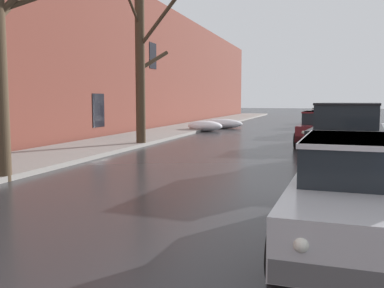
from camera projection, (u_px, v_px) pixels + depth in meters
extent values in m
cube|color=gray|center=(99.00, 146.00, 17.29)|extent=(3.20, 80.00, 0.14)
cube|color=brown|center=(51.00, 45.00, 17.49)|extent=(0.60, 80.00, 8.20)
cube|color=black|center=(98.00, 110.00, 20.72)|extent=(0.08, 1.10, 1.60)
cube|color=black|center=(153.00, 56.00, 26.99)|extent=(0.08, 1.10, 1.60)
ellipsoid|color=white|center=(223.00, 124.00, 28.75)|extent=(2.60, 1.26, 0.62)
ellipsoid|color=white|center=(215.00, 124.00, 29.04)|extent=(0.73, 0.60, 0.60)
ellipsoid|color=white|center=(378.00, 130.00, 22.40)|extent=(2.10, 1.50, 0.69)
ellipsoid|color=white|center=(381.00, 130.00, 22.17)|extent=(0.83, 0.70, 0.70)
ellipsoid|color=white|center=(366.00, 132.00, 22.33)|extent=(0.59, 0.49, 0.49)
ellipsoid|color=white|center=(205.00, 126.00, 26.07)|extent=(2.11, 1.29, 0.63)
ellipsoid|color=white|center=(207.00, 127.00, 26.08)|extent=(0.59, 0.49, 0.49)
ellipsoid|color=white|center=(205.00, 127.00, 26.04)|extent=(0.57, 0.47, 0.47)
ellipsoid|color=white|center=(382.00, 131.00, 22.64)|extent=(2.08, 1.23, 0.53)
ellipsoid|color=white|center=(378.00, 131.00, 22.86)|extent=(0.60, 0.50, 0.50)
cylinder|color=#423323|center=(27.00, 1.00, 10.05)|extent=(1.13, 1.06, 0.72)
cylinder|color=#423323|center=(140.00, 74.00, 17.52)|extent=(0.39, 0.39, 5.88)
cylinder|color=#423323|center=(154.00, 61.00, 17.91)|extent=(0.90, 1.31, 0.89)
cylinder|color=#423323|center=(158.00, 22.00, 16.94)|extent=(1.84, 0.44, 1.92)
cylinder|color=#423323|center=(132.00, 7.00, 16.72)|extent=(0.21, 1.27, 1.34)
cube|color=#B7B7BC|center=(361.00, 202.00, 5.55)|extent=(1.86, 4.46, 0.60)
cube|color=black|center=(362.00, 157.00, 5.70)|extent=(1.54, 2.34, 0.52)
cube|color=#B7B7BC|center=(363.00, 139.00, 5.67)|extent=(1.58, 2.39, 0.06)
cube|color=#525254|center=(369.00, 282.00, 3.55)|extent=(1.65, 0.19, 0.22)
cube|color=#525254|center=(357.00, 185.00, 7.58)|extent=(1.65, 0.19, 0.22)
cylinder|color=black|center=(277.00, 252.00, 4.59)|extent=(0.21, 0.61, 0.60)
cylinder|color=black|center=(302.00, 197.00, 7.14)|extent=(0.21, 0.61, 0.60)
sphere|color=silver|center=(301.00, 245.00, 3.68)|extent=(0.14, 0.14, 0.14)
cube|color=black|center=(348.00, 141.00, 12.36)|extent=(2.23, 4.52, 0.80)
cube|color=black|center=(349.00, 115.00, 12.33)|extent=(1.86, 3.19, 0.68)
cube|color=black|center=(349.00, 104.00, 12.29)|extent=(1.90, 3.26, 0.06)
cube|color=black|center=(343.00, 160.00, 10.42)|extent=(1.81, 0.28, 0.22)
cube|color=black|center=(350.00, 143.00, 14.36)|extent=(1.81, 0.28, 0.22)
cylinder|color=black|center=(384.00, 163.00, 10.80)|extent=(0.24, 0.69, 0.68)
cylinder|color=black|center=(307.00, 159.00, 11.51)|extent=(0.24, 0.69, 0.68)
cylinder|color=black|center=(382.00, 151.00, 13.29)|extent=(0.24, 0.69, 0.68)
cylinder|color=black|center=(318.00, 148.00, 14.00)|extent=(0.24, 0.69, 0.68)
sphere|color=silver|center=(370.00, 146.00, 10.13)|extent=(0.14, 0.14, 0.14)
sphere|color=silver|center=(317.00, 144.00, 10.59)|extent=(0.14, 0.14, 0.14)
cube|color=maroon|center=(323.00, 131.00, 17.83)|extent=(1.99, 3.92, 0.60)
cube|color=black|center=(323.00, 118.00, 17.95)|extent=(1.65, 2.07, 0.52)
cube|color=maroon|center=(323.00, 112.00, 17.93)|extent=(1.68, 2.11, 0.06)
cube|color=black|center=(319.00, 140.00, 16.10)|extent=(1.76, 0.21, 0.22)
cube|color=black|center=(325.00, 133.00, 19.59)|extent=(1.76, 0.21, 0.22)
cylinder|color=black|center=(346.00, 142.00, 16.43)|extent=(0.21, 0.61, 0.60)
cylinder|color=black|center=(296.00, 140.00, 17.06)|extent=(0.21, 0.61, 0.60)
cylinder|color=black|center=(346.00, 137.00, 18.66)|extent=(0.21, 0.61, 0.60)
cylinder|color=black|center=(303.00, 136.00, 19.28)|extent=(0.21, 0.61, 0.60)
sphere|color=silver|center=(336.00, 133.00, 15.85)|extent=(0.14, 0.14, 0.14)
sphere|color=silver|center=(303.00, 132.00, 16.25)|extent=(0.14, 0.14, 0.14)
cube|color=silver|center=(325.00, 123.00, 23.84)|extent=(1.75, 4.19, 0.60)
cube|color=black|center=(326.00, 113.00, 23.98)|extent=(1.49, 2.19, 0.52)
cube|color=silver|center=(326.00, 109.00, 23.96)|extent=(1.52, 2.23, 0.06)
cube|color=slate|center=(326.00, 129.00, 21.92)|extent=(1.66, 0.14, 0.22)
cube|color=slate|center=(325.00, 125.00, 25.80)|extent=(1.66, 0.14, 0.22)
cylinder|color=black|center=(343.00, 131.00, 22.40)|extent=(0.19, 0.60, 0.60)
cylinder|color=black|center=(308.00, 130.00, 22.88)|extent=(0.19, 0.60, 0.60)
cylinder|color=black|center=(341.00, 128.00, 24.86)|extent=(0.19, 0.60, 0.60)
cylinder|color=black|center=(309.00, 127.00, 25.35)|extent=(0.19, 0.60, 0.60)
sphere|color=silver|center=(337.00, 124.00, 21.71)|extent=(0.14, 0.14, 0.14)
sphere|color=silver|center=(315.00, 124.00, 22.01)|extent=(0.14, 0.14, 0.14)
cube|color=#1E5633|center=(327.00, 118.00, 30.30)|extent=(1.77, 4.02, 0.60)
cube|color=black|center=(328.00, 110.00, 30.43)|extent=(1.52, 2.10, 0.52)
cube|color=#1E5633|center=(328.00, 107.00, 30.41)|extent=(1.55, 2.14, 0.06)
cube|color=black|center=(328.00, 122.00, 28.45)|extent=(1.71, 0.13, 0.22)
cube|color=black|center=(327.00, 120.00, 32.18)|extent=(1.71, 0.13, 0.22)
cylinder|color=black|center=(342.00, 124.00, 28.89)|extent=(0.18, 0.60, 0.60)
cylinder|color=black|center=(314.00, 123.00, 29.40)|extent=(0.18, 0.60, 0.60)
cylinder|color=black|center=(340.00, 122.00, 31.26)|extent=(0.18, 0.60, 0.60)
cylinder|color=black|center=(314.00, 122.00, 31.77)|extent=(0.18, 0.60, 0.60)
sphere|color=silver|center=(337.00, 118.00, 28.24)|extent=(0.14, 0.14, 0.14)
sphere|color=silver|center=(319.00, 118.00, 28.56)|extent=(0.14, 0.14, 0.14)
cube|color=navy|center=(329.00, 115.00, 35.82)|extent=(1.89, 4.20, 0.60)
cube|color=black|center=(329.00, 109.00, 35.96)|extent=(1.56, 2.21, 0.52)
cube|color=navy|center=(329.00, 106.00, 35.94)|extent=(1.59, 2.26, 0.06)
cube|color=black|center=(328.00, 119.00, 33.96)|extent=(1.67, 0.20, 0.22)
cube|color=black|center=(330.00, 117.00, 37.73)|extent=(1.67, 0.20, 0.22)
cylinder|color=black|center=(340.00, 120.00, 34.36)|extent=(0.21, 0.61, 0.60)
cylinder|color=black|center=(317.00, 119.00, 34.95)|extent=(0.21, 0.61, 0.60)
cylinder|color=black|center=(340.00, 119.00, 36.76)|extent=(0.21, 0.61, 0.60)
cylinder|color=black|center=(319.00, 118.00, 37.34)|extent=(0.21, 0.61, 0.60)
sphere|color=silver|center=(335.00, 115.00, 33.72)|extent=(0.14, 0.14, 0.14)
sphere|color=silver|center=(321.00, 115.00, 34.09)|extent=(0.14, 0.14, 0.14)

